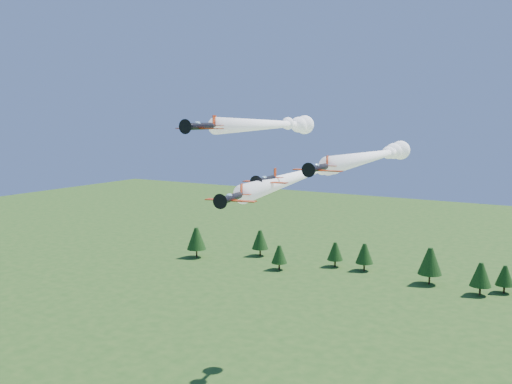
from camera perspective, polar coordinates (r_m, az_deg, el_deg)
The scene contains 5 objects.
plane_lead at distance 101.84m, azimuth 5.04°, elevation 1.86°, with size 14.51×59.45×3.70m.
plane_left at distance 102.13m, azimuth 1.97°, elevation 6.77°, with size 7.50×43.13×3.70m.
plane_right at distance 99.48m, azimuth 12.11°, elevation 3.63°, with size 7.82×49.96×3.70m.
plane_slot at distance 82.16m, azimuth 1.02°, elevation 1.23°, with size 6.80×7.38×2.38m.
treeline at distance 186.94m, azimuth 18.74°, elevation -7.03°, with size 172.33×21.05×11.67m.
Camera 1 is at (39.60, -65.37, 52.12)m, focal length 40.00 mm.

